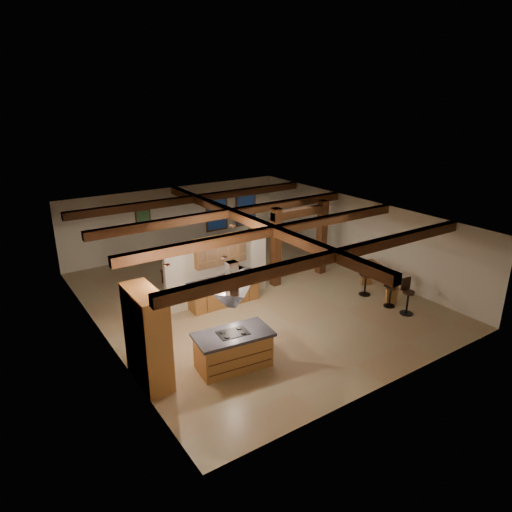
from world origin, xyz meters
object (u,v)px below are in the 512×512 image
(kitchen_island, at_px, (233,349))
(dining_table, at_px, (198,272))
(bar_counter, at_px, (379,276))
(sofa, at_px, (237,240))

(kitchen_island, height_order, dining_table, kitchen_island)
(kitchen_island, distance_m, bar_counter, 6.69)
(kitchen_island, height_order, bar_counter, kitchen_island)
(dining_table, relative_size, sofa, 0.88)
(sofa, relative_size, bar_counter, 1.09)
(dining_table, xyz_separation_m, sofa, (3.37, 2.69, -0.02))
(sofa, height_order, bar_counter, bar_counter)
(sofa, bearing_deg, kitchen_island, 68.98)
(bar_counter, bearing_deg, sofa, 100.51)
(dining_table, bearing_deg, sofa, 50.26)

